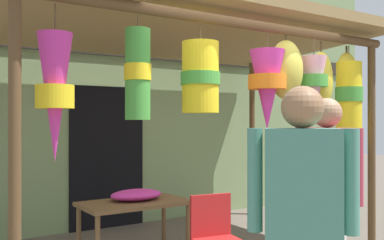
{
  "coord_description": "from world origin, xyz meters",
  "views": [
    {
      "loc": [
        -2.94,
        -3.66,
        1.51
      ],
      "look_at": [
        0.04,
        0.89,
        1.52
      ],
      "focal_mm": 42.21,
      "sensor_mm": 36.0,
      "label": 1
    }
  ],
  "objects": [
    {
      "name": "customer_foreground",
      "position": [
        -1.1,
        -1.94,
        1.01
      ],
      "size": [
        0.46,
        0.43,
        1.7
      ],
      "color": "silver",
      "rests_on": "ground_plane"
    },
    {
      "name": "parked_bicycle",
      "position": [
        1.83,
        0.46,
        0.35
      ],
      "size": [
        1.73,
        0.46,
        0.92
      ],
      "color": "black",
      "rests_on": "ground_plane"
    },
    {
      "name": "wicker_basket_by_table",
      "position": [
        0.26,
        0.82,
        0.15
      ],
      "size": [
        0.37,
        0.37,
        0.29
      ],
      "primitive_type": "cylinder",
      "color": "olive",
      "rests_on": "ground_plane"
    },
    {
      "name": "shop_facade",
      "position": [
        -0.0,
        2.47,
        2.06
      ],
      "size": [
        10.15,
        0.29,
        4.12
      ],
      "color": "#7A9360",
      "rests_on": "ground_plane"
    },
    {
      "name": "folding_chair",
      "position": [
        -0.56,
        -0.41,
        0.5
      ],
      "size": [
        0.46,
        0.46,
        0.84
      ],
      "color": "#AD1E1E",
      "rests_on": "ground_plane"
    },
    {
      "name": "market_stall_canopy",
      "position": [
        -0.09,
        0.52,
        2.32
      ],
      "size": [
        4.62,
        2.7,
        2.71
      ],
      "color": "brown",
      "rests_on": "ground_plane"
    },
    {
      "name": "display_table",
      "position": [
        -0.85,
        0.65,
        0.58
      ],
      "size": [
        1.12,
        0.63,
        0.66
      ],
      "color": "brown",
      "rests_on": "ground_plane"
    },
    {
      "name": "flower_heap_on_table",
      "position": [
        -0.79,
        0.7,
        0.72
      ],
      "size": [
        0.57,
        0.4,
        0.11
      ],
      "color": "#D13399",
      "rests_on": "display_table"
    },
    {
      "name": "vendor_in_orange",
      "position": [
        -0.18,
        -1.33,
        1.0
      ],
      "size": [
        0.26,
        0.59,
        1.69
      ],
      "color": "silver",
      "rests_on": "ground_plane"
    }
  ]
}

